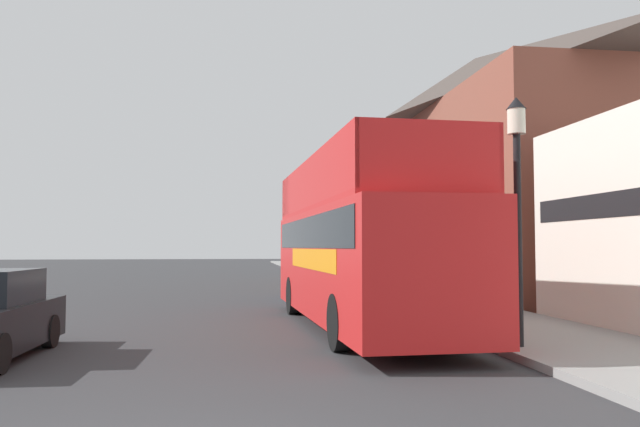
# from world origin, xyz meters

# --- Properties ---
(ground_plane) EXTENTS (144.00, 144.00, 0.00)m
(ground_plane) POSITION_xyz_m (0.00, 21.00, 0.00)
(ground_plane) COLOR #333335
(sidewalk) EXTENTS (3.34, 108.00, 0.14)m
(sidewalk) POSITION_xyz_m (6.90, 18.00, 0.07)
(sidewalk) COLOR gray
(sidewalk) RESTS_ON ground_plane
(brick_terrace_rear) EXTENTS (6.00, 20.36, 10.56)m
(brick_terrace_rear) POSITION_xyz_m (11.57, 21.85, 5.28)
(brick_terrace_rear) COLOR brown
(brick_terrace_rear) RESTS_ON ground_plane
(tour_bus) EXTENTS (2.88, 10.67, 3.93)m
(tour_bus) POSITION_xyz_m (3.52, 9.43, 1.77)
(tour_bus) COLOR red
(tour_bus) RESTS_ON ground_plane
(parked_car_ahead_of_bus) EXTENTS (1.96, 4.45, 1.45)m
(parked_car_ahead_of_bus) POSITION_xyz_m (4.14, 17.30, 0.69)
(parked_car_ahead_of_bus) COLOR navy
(parked_car_ahead_of_bus) RESTS_ON ground_plane
(lamp_post_nearest) EXTENTS (0.35, 0.35, 4.46)m
(lamp_post_nearest) POSITION_xyz_m (5.63, 5.43, 3.23)
(lamp_post_nearest) COLOR black
(lamp_post_nearest) RESTS_ON sidewalk
(lamp_post_second) EXTENTS (0.35, 0.35, 4.56)m
(lamp_post_second) POSITION_xyz_m (5.69, 13.99, 3.30)
(lamp_post_second) COLOR black
(lamp_post_second) RESTS_ON sidewalk
(lamp_post_third) EXTENTS (0.35, 0.35, 4.51)m
(lamp_post_third) POSITION_xyz_m (5.66, 22.54, 3.26)
(lamp_post_third) COLOR black
(lamp_post_third) RESTS_ON sidewalk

